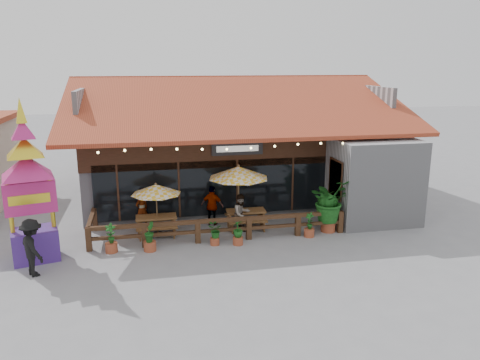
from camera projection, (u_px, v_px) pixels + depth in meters
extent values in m
plane|color=gray|center=(258.00, 234.00, 18.90)|extent=(100.00, 100.00, 0.00)
cube|color=#A3A3A8|center=(228.00, 153.00, 25.07)|extent=(14.00, 10.00, 4.00)
cube|color=#3D2013|center=(213.00, 149.00, 19.66)|extent=(11.00, 0.16, 1.60)
cube|color=black|center=(214.00, 188.00, 20.05)|extent=(10.00, 0.12, 2.40)
cube|color=#E6A767|center=(213.00, 187.00, 20.24)|extent=(9.80, 0.05, 2.20)
cube|color=#A3A3A8|center=(374.00, 180.00, 20.10)|extent=(3.50, 2.70, 3.60)
cube|color=red|center=(336.00, 179.00, 19.56)|extent=(0.06, 1.20, 1.50)
cube|color=#3D2013|center=(335.00, 179.00, 19.56)|extent=(0.04, 1.34, 1.64)
cube|color=#AD4327|center=(241.00, 104.00, 21.04)|extent=(15.50, 7.05, 2.37)
cube|color=#AD4327|center=(217.00, 94.00, 27.69)|extent=(15.50, 7.05, 2.37)
cube|color=#AD4327|center=(227.00, 77.00, 24.10)|extent=(15.50, 0.30, 0.12)
cube|color=#A3A3A8|center=(88.00, 105.00, 23.06)|extent=(0.20, 9.00, 1.80)
cube|color=#A3A3A8|center=(352.00, 101.00, 25.77)|extent=(0.20, 9.00, 1.80)
cube|color=black|center=(237.00, 148.00, 19.74)|extent=(2.20, 0.10, 0.55)
cube|color=silver|center=(238.00, 149.00, 19.68)|extent=(1.80, 0.02, 0.25)
cube|color=#3D2013|center=(118.00, 193.00, 19.24)|extent=(0.08, 0.08, 2.40)
cube|color=#3D2013|center=(179.00, 190.00, 19.73)|extent=(0.08, 0.08, 2.40)
cube|color=#3D2013|center=(237.00, 187.00, 20.21)|extent=(0.08, 0.08, 2.40)
cube|color=#3D2013|center=(292.00, 184.00, 20.69)|extent=(0.08, 0.08, 2.40)
sphere|color=#E1CE7C|center=(98.00, 152.00, 16.96)|extent=(0.09, 0.09, 0.09)
sphere|color=#E1CE7C|center=(125.00, 150.00, 17.13)|extent=(0.09, 0.09, 0.09)
sphere|color=#E1CE7C|center=(151.00, 149.00, 17.31)|extent=(0.09, 0.09, 0.09)
sphere|color=#E1CE7C|center=(177.00, 149.00, 17.50)|extent=(0.09, 0.09, 0.09)
sphere|color=#E1CE7C|center=(202.00, 149.00, 17.70)|extent=(0.09, 0.09, 0.09)
sphere|color=#E1CE7C|center=(227.00, 149.00, 17.89)|extent=(0.09, 0.09, 0.09)
sphere|color=#E1CE7C|center=(251.00, 148.00, 18.07)|extent=(0.09, 0.09, 0.09)
sphere|color=#E1CE7C|center=(275.00, 146.00, 18.24)|extent=(0.09, 0.09, 0.09)
sphere|color=#E1CE7C|center=(298.00, 144.00, 18.42)|extent=(0.09, 0.09, 0.09)
sphere|color=#E1CE7C|center=(321.00, 143.00, 18.60)|extent=(0.09, 0.09, 0.09)
sphere|color=#E1CE7C|center=(343.00, 143.00, 18.79)|extent=(0.09, 0.09, 0.09)
cube|color=#483019|center=(89.00, 239.00, 17.06)|extent=(0.20, 0.20, 0.90)
cube|color=#483019|center=(144.00, 235.00, 17.45)|extent=(0.20, 0.20, 0.90)
cube|color=#483019|center=(198.00, 232.00, 17.83)|extent=(0.20, 0.20, 0.90)
cube|color=#483019|center=(249.00, 228.00, 18.22)|extent=(0.20, 0.20, 0.90)
cube|color=#483019|center=(298.00, 225.00, 18.61)|extent=(0.20, 0.20, 0.90)
cube|color=#483019|center=(340.00, 222.00, 18.96)|extent=(0.20, 0.20, 0.90)
cube|color=#483019|center=(221.00, 220.00, 17.91)|extent=(9.80, 0.16, 0.14)
cube|color=#483019|center=(221.00, 230.00, 18.01)|extent=(9.80, 0.12, 0.12)
cube|color=#483019|center=(91.00, 218.00, 18.15)|extent=(0.16, 2.50, 0.14)
cube|color=#483019|center=(95.00, 219.00, 19.34)|extent=(0.20, 0.20, 0.90)
cylinder|color=brown|center=(157.00, 210.00, 18.66)|extent=(0.05, 0.05, 2.00)
cone|color=yellow|center=(156.00, 189.00, 18.45)|extent=(2.31, 2.31, 0.39)
sphere|color=brown|center=(156.00, 184.00, 18.39)|extent=(0.09, 0.09, 0.09)
cylinder|color=black|center=(158.00, 233.00, 18.89)|extent=(0.38, 0.38, 0.05)
cylinder|color=brown|center=(239.00, 198.00, 19.40)|extent=(0.07, 0.07, 2.52)
cone|color=yellow|center=(238.00, 172.00, 19.14)|extent=(2.88, 2.88, 0.49)
sphere|color=brown|center=(238.00, 166.00, 19.07)|extent=(0.11, 0.11, 0.11)
cylinder|color=black|center=(239.00, 226.00, 19.70)|extent=(0.48, 0.48, 0.07)
cube|color=brown|center=(156.00, 217.00, 18.64)|extent=(1.61, 0.76, 0.06)
cube|color=brown|center=(139.00, 227.00, 18.59)|extent=(0.08, 0.70, 0.74)
cube|color=brown|center=(174.00, 225.00, 18.86)|extent=(0.08, 0.70, 0.74)
cube|color=brown|center=(157.00, 229.00, 18.18)|extent=(1.60, 0.29, 0.05)
cube|color=brown|center=(156.00, 220.00, 19.23)|extent=(1.60, 0.29, 0.05)
cube|color=brown|center=(246.00, 211.00, 19.40)|extent=(1.64, 0.83, 0.06)
cube|color=brown|center=(229.00, 220.00, 19.38)|extent=(0.11, 0.71, 0.74)
cube|color=brown|center=(262.00, 219.00, 19.59)|extent=(0.11, 0.71, 0.74)
cube|color=brown|center=(248.00, 222.00, 18.94)|extent=(1.62, 0.35, 0.05)
cube|color=brown|center=(244.00, 214.00, 20.00)|extent=(1.62, 0.35, 0.05)
cube|color=#44227D|center=(36.00, 245.00, 16.28)|extent=(1.73, 1.47, 1.12)
cube|color=#B8226E|center=(30.00, 198.00, 15.87)|extent=(1.68, 0.66, 1.12)
cube|color=gold|center=(29.00, 199.00, 15.75)|extent=(1.27, 0.36, 0.33)
cylinder|color=gold|center=(10.00, 205.00, 15.79)|extent=(0.15, 0.15, 1.87)
cylinder|color=gold|center=(51.00, 202.00, 16.05)|extent=(0.15, 0.15, 1.87)
pyramid|color=#B8226E|center=(25.00, 155.00, 15.51)|extent=(2.74, 2.74, 0.75)
pyramid|color=gold|center=(23.00, 137.00, 15.37)|extent=(1.94, 1.94, 0.65)
pyramid|color=#B8226E|center=(21.00, 119.00, 15.22)|extent=(1.26, 1.26, 0.65)
pyramid|color=gold|center=(19.00, 97.00, 15.05)|extent=(0.57, 0.57, 0.84)
cylinder|color=brown|center=(328.00, 226.00, 19.13)|extent=(0.60, 0.60, 0.44)
imported|color=#1B601C|center=(329.00, 200.00, 18.86)|extent=(1.99, 1.87, 1.79)
sphere|color=#1B601C|center=(333.00, 209.00, 18.88)|extent=(0.60, 0.60, 0.60)
sphere|color=#1B601C|center=(325.00, 203.00, 19.01)|extent=(0.52, 0.52, 0.52)
imported|color=#3D2013|center=(142.00, 210.00, 19.30)|extent=(0.72, 0.68, 1.65)
imported|color=#3D2013|center=(241.00, 214.00, 18.82)|extent=(0.98, 0.90, 1.62)
imported|color=#3D2013|center=(212.00, 206.00, 19.75)|extent=(1.07, 0.86, 1.70)
imported|color=black|center=(32.00, 248.00, 14.98)|extent=(1.25, 1.42, 1.90)
cylinder|color=brown|center=(111.00, 247.00, 17.02)|extent=(0.44, 0.44, 0.35)
imported|color=#1B601C|center=(110.00, 233.00, 16.89)|extent=(0.42, 0.32, 0.73)
cylinder|color=brown|center=(150.00, 246.00, 17.14)|extent=(0.45, 0.45, 0.36)
imported|color=#1B601C|center=(149.00, 232.00, 17.00)|extent=(0.42, 0.48, 0.75)
cylinder|color=brown|center=(215.00, 241.00, 17.71)|extent=(0.35, 0.35, 0.28)
imported|color=#1B601C|center=(215.00, 231.00, 17.61)|extent=(0.62, 0.57, 0.58)
cylinder|color=brown|center=(238.00, 241.00, 17.73)|extent=(0.39, 0.39, 0.31)
imported|color=#1B601C|center=(238.00, 229.00, 17.62)|extent=(0.48, 0.48, 0.64)
cylinder|color=brown|center=(309.00, 233.00, 18.54)|extent=(0.41, 0.41, 0.33)
imported|color=#1B601C|center=(310.00, 221.00, 18.42)|extent=(0.40, 0.43, 0.67)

